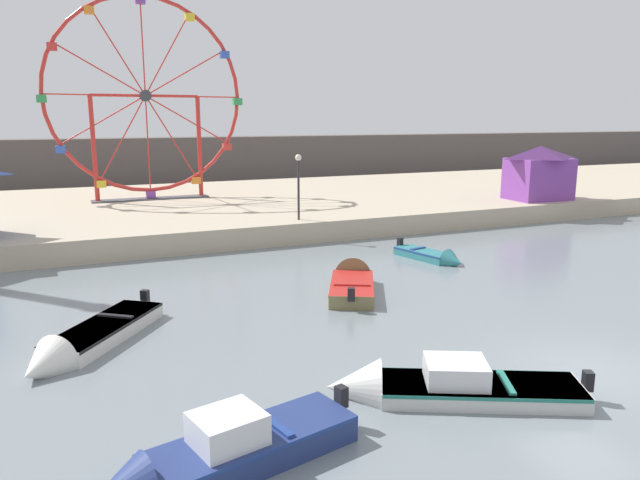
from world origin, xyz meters
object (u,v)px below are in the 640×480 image
object	(u,v)px
motorboat_olive_wood	(352,281)
promenade_lamp_near	(298,176)
motorboat_pale_grey	(429,386)
carnival_booth_purple_stall	(539,172)
motorboat_white_red_stripe	(83,342)
motorboat_teal_painted	(434,256)
ferris_wheel_red_frame	(146,99)
motorboat_navy_blue	(213,458)

from	to	relation	value
motorboat_olive_wood	promenade_lamp_near	world-z (taller)	promenade_lamp_near
motorboat_olive_wood	promenade_lamp_near	xyz separation A→B (m)	(1.42, 8.98, 3.06)
motorboat_pale_grey	carnival_booth_purple_stall	distance (m)	27.90
motorboat_olive_wood	carnival_booth_purple_stall	bearing A→B (deg)	-33.84
motorboat_pale_grey	carnival_booth_purple_stall	size ratio (longest dim) A/B	1.38
motorboat_white_red_stripe	motorboat_olive_wood	bearing A→B (deg)	142.12
promenade_lamp_near	motorboat_teal_painted	bearing A→B (deg)	-59.98
motorboat_pale_grey	ferris_wheel_red_frame	size ratio (longest dim) A/B	0.46
motorboat_teal_painted	ferris_wheel_red_frame	xyz separation A→B (m)	(-9.66, 17.66, 7.17)
motorboat_pale_grey	motorboat_navy_blue	xyz separation A→B (m)	(-5.23, -1.00, 0.10)
motorboat_white_red_stripe	carnival_booth_purple_stall	world-z (taller)	carnival_booth_purple_stall
motorboat_white_red_stripe	promenade_lamp_near	distance (m)	16.08
motorboat_teal_painted	motorboat_pale_grey	size ratio (longest dim) A/B	0.66
motorboat_olive_wood	motorboat_navy_blue	xyz separation A→B (m)	(-7.59, -9.56, 0.10)
motorboat_white_red_stripe	motorboat_navy_blue	bearing A→B (deg)	52.26
motorboat_olive_wood	motorboat_white_red_stripe	distance (m)	9.77
carnival_booth_purple_stall	ferris_wheel_red_frame	bearing A→B (deg)	158.88
motorboat_navy_blue	motorboat_olive_wood	bearing A→B (deg)	-141.65
motorboat_pale_grey	promenade_lamp_near	distance (m)	18.19
motorboat_teal_painted	motorboat_olive_wood	world-z (taller)	motorboat_olive_wood
carnival_booth_purple_stall	motorboat_pale_grey	bearing A→B (deg)	-135.46
motorboat_olive_wood	motorboat_white_red_stripe	world-z (taller)	motorboat_olive_wood
motorboat_teal_painted	ferris_wheel_red_frame	bearing A→B (deg)	-164.89
motorboat_pale_grey	ferris_wheel_red_frame	distance (m)	29.52
carnival_booth_purple_stall	promenade_lamp_near	world-z (taller)	carnival_booth_purple_stall
motorboat_white_red_stripe	carnival_booth_purple_stall	distance (m)	30.56
motorboat_navy_blue	promenade_lamp_near	world-z (taller)	promenade_lamp_near
motorboat_pale_grey	promenade_lamp_near	world-z (taller)	promenade_lamp_near
motorboat_white_red_stripe	carnival_booth_purple_stall	size ratio (longest dim) A/B	1.22
motorboat_teal_painted	promenade_lamp_near	xyz separation A→B (m)	(-3.82, 6.61, 3.11)
motorboat_navy_blue	carnival_booth_purple_stall	bearing A→B (deg)	-156.21
motorboat_teal_painted	promenade_lamp_near	distance (m)	8.25
motorboat_olive_wood	ferris_wheel_red_frame	xyz separation A→B (m)	(-4.41, 20.02, 7.11)
motorboat_teal_painted	motorboat_pale_grey	distance (m)	13.31
motorboat_navy_blue	promenade_lamp_near	xyz separation A→B (m)	(9.02, 18.54, 2.96)
motorboat_olive_wood	carnival_booth_purple_stall	size ratio (longest dim) A/B	1.11
carnival_booth_purple_stall	motorboat_navy_blue	bearing A→B (deg)	-140.31
ferris_wheel_red_frame	promenade_lamp_near	size ratio (longest dim) A/B	3.74
motorboat_teal_painted	motorboat_white_red_stripe	size ratio (longest dim) A/B	0.74
motorboat_white_red_stripe	motorboat_teal_painted	bearing A→B (deg)	145.71
motorboat_pale_grey	promenade_lamp_near	bearing A→B (deg)	-75.38
motorboat_pale_grey	ferris_wheel_red_frame	xyz separation A→B (m)	(-2.05, 28.58, 7.11)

